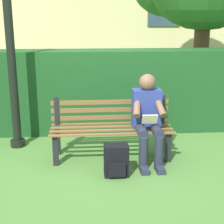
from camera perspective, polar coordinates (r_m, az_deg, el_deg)
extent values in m
plane|color=#477533|center=(4.76, -0.09, -7.64)|extent=(60.00, 60.00, 0.00)
cube|color=black|center=(4.62, 9.40, -5.81)|extent=(0.07, 0.07, 0.41)
cube|color=black|center=(4.51, -9.45, -6.35)|extent=(0.07, 0.07, 0.41)
cube|color=black|center=(4.97, 8.38, -4.24)|extent=(0.07, 0.07, 0.41)
cube|color=black|center=(4.87, -9.09, -4.69)|extent=(0.07, 0.07, 0.41)
cube|color=brown|center=(4.84, -0.31, -1.90)|extent=(1.65, 0.06, 0.02)
cube|color=brown|center=(4.68, -0.17, -2.48)|extent=(1.65, 0.06, 0.02)
cube|color=brown|center=(4.53, -0.02, -3.10)|extent=(1.65, 0.06, 0.02)
cube|color=brown|center=(4.38, 0.14, -3.76)|extent=(1.65, 0.06, 0.02)
cube|color=black|center=(4.88, 8.47, 0.55)|extent=(0.06, 0.06, 0.38)
cube|color=black|center=(4.78, -9.27, 0.20)|extent=(0.06, 0.06, 0.38)
cube|color=brown|center=(4.80, -0.30, -0.90)|extent=(1.65, 0.02, 0.06)
cube|color=brown|center=(4.77, -0.30, 0.38)|extent=(1.65, 0.02, 0.06)
cube|color=brown|center=(4.74, -0.31, 1.68)|extent=(1.65, 0.02, 0.06)
cube|color=navy|center=(4.61, 5.79, 0.64)|extent=(0.38, 0.22, 0.52)
sphere|color=brown|center=(4.51, 5.96, 4.98)|extent=(0.22, 0.22, 0.22)
cylinder|color=#232838|center=(4.50, 7.43, -2.98)|extent=(0.13, 0.42, 0.13)
cylinder|color=#232838|center=(4.46, 4.91, -3.05)|extent=(0.13, 0.42, 0.13)
cylinder|color=#232838|center=(4.39, 7.88, -6.78)|extent=(0.12, 0.12, 0.43)
cylinder|color=#232838|center=(4.35, 5.28, -6.89)|extent=(0.12, 0.12, 0.43)
cube|color=#232838|center=(4.39, 8.01, -9.38)|extent=(0.10, 0.24, 0.07)
cube|color=#232838|center=(4.35, 5.40, -9.51)|extent=(0.10, 0.24, 0.07)
cylinder|color=brown|center=(4.49, 8.01, 0.97)|extent=(0.14, 0.32, 0.26)
cylinder|color=brown|center=(4.44, 4.22, 0.90)|extent=(0.14, 0.32, 0.26)
cube|color=beige|center=(4.39, 6.36, -1.22)|extent=(0.20, 0.07, 0.13)
cube|color=#19471E|center=(5.76, 1.80, 3.60)|extent=(6.40, 0.62, 1.37)
sphere|color=#19471E|center=(5.80, -14.28, 7.33)|extent=(0.49, 0.49, 0.49)
cylinder|color=brown|center=(7.16, 14.61, 8.86)|extent=(0.30, 0.30, 2.20)
cube|color=#334756|center=(9.84, 8.79, 17.55)|extent=(0.90, 0.04, 1.20)
cube|color=black|center=(4.19, 0.70, -8.09)|extent=(0.30, 0.20, 0.39)
cube|color=black|center=(4.11, 0.85, -9.74)|extent=(0.21, 0.04, 0.17)
cylinder|color=black|center=(4.29, 1.76, -7.21)|extent=(0.04, 0.04, 0.24)
cylinder|color=black|center=(4.27, -0.63, -7.28)|extent=(0.04, 0.04, 0.24)
cylinder|color=black|center=(5.34, -15.50, -5.01)|extent=(0.22, 0.22, 0.10)
cylinder|color=black|center=(5.03, -16.86, 12.66)|extent=(0.12, 0.12, 3.36)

